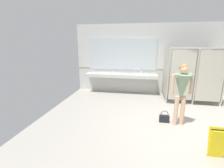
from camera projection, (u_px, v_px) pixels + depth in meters
The scene contains 11 objects.
ground_plane at pixel (176, 129), 4.19m from camera, with size 7.74×6.86×0.10m, color #9E998E.
wall_back at pixel (164, 59), 6.86m from camera, with size 7.74×0.12×2.98m, color silver.
wall_back_tile_band at pixel (164, 70), 6.91m from camera, with size 7.74×0.01×0.06m, color #9E937F.
vanity_counter at pixel (121, 78), 7.11m from camera, with size 3.11×0.58×0.98m.
mirror_panel at pixel (122, 54), 7.05m from camera, with size 3.01×0.02×1.38m, color silver.
bathroom_stalls at pixel (192, 74), 5.92m from camera, with size 1.88×1.35×2.03m.
person_standing at pixel (182, 87), 4.10m from camera, with size 0.56×0.49×1.65m.
handbag at pixel (164, 118), 4.45m from camera, with size 0.27×0.11×0.34m.
soap_dispenser at pixel (141, 72), 6.97m from camera, with size 0.07×0.07×0.21m.
paper_cup at pixel (114, 73), 6.97m from camera, with size 0.07×0.07×0.08m, color white.
wet_floor_sign at pixel (217, 143), 3.03m from camera, with size 0.28×0.19×0.59m.
Camera 1 is at (-1.00, -4.01, 2.13)m, focal length 25.56 mm.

